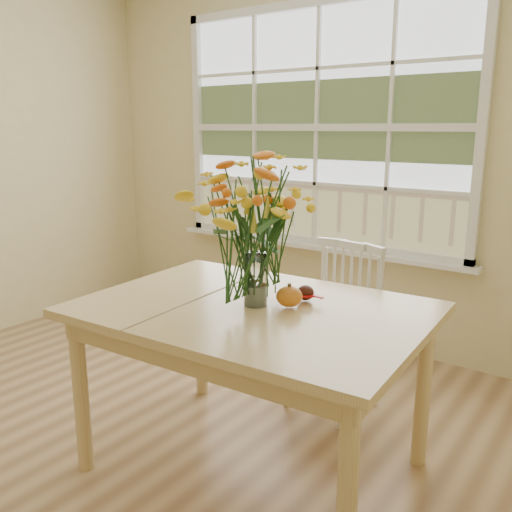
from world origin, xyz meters
The scene contains 9 objects.
floor centered at (0.00, 0.00, -0.01)m, with size 4.00×4.50×0.01m, color #926B46.
wall_back centered at (0.00, 2.25, 1.35)m, with size 4.00×0.02×2.70m, color beige.
window centered at (0.00, 2.21, 1.53)m, with size 2.42×0.12×1.74m.
dining_table centered at (0.65, 0.57, 0.70)m, with size 1.54×1.15×0.79m.
windsor_chair centered at (0.68, 1.36, 0.51)m, with size 0.46×0.45×0.91m.
flower_vase centered at (0.65, 0.59, 1.14)m, with size 0.49×0.49×0.58m.
pumpkin centered at (0.79, 0.65, 0.84)m, with size 0.12×0.12×0.09m, color #CA6F17.
turkey_figurine centered at (0.62, 0.63, 0.84)m, with size 0.10×0.08×0.11m.
dark_gourd centered at (0.80, 0.77, 0.83)m, with size 0.13×0.08×0.07m.
Camera 1 is at (1.99, -1.24, 1.55)m, focal length 38.00 mm.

